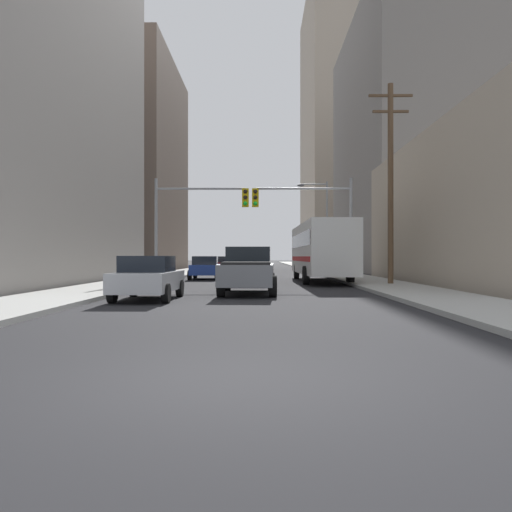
# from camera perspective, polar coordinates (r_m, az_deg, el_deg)

# --- Properties ---
(ground_plane) EXTENTS (400.00, 400.00, 0.00)m
(ground_plane) POSITION_cam_1_polar(r_m,az_deg,el_deg) (6.09, -4.07, -14.26)
(ground_plane) COLOR black
(sidewalk_left) EXTENTS (3.26, 160.00, 0.15)m
(sidewalk_left) POSITION_cam_1_polar(r_m,az_deg,el_deg) (56.35, -6.60, -1.52)
(sidewalk_left) COLOR #9E9E99
(sidewalk_left) RESTS_ON ground
(sidewalk_right) EXTENTS (3.26, 160.00, 0.15)m
(sidewalk_right) POSITION_cam_1_polar(r_m,az_deg,el_deg) (56.24, 6.93, -1.52)
(sidewalk_right) COLOR #9E9E99
(sidewalk_right) RESTS_ON ground
(city_bus) EXTENTS (2.75, 11.55, 3.40)m
(city_bus) POSITION_cam_1_polar(r_m,az_deg,el_deg) (30.26, 7.32, 0.75)
(city_bus) COLOR silver
(city_bus) RESTS_ON ground
(pickup_truck_grey) EXTENTS (2.20, 5.46, 1.90)m
(pickup_truck_grey) POSITION_cam_1_polar(r_m,az_deg,el_deg) (20.45, -0.88, -1.64)
(pickup_truck_grey) COLOR slate
(pickup_truck_grey) RESTS_ON ground
(sedan_silver) EXTENTS (1.95, 4.22, 1.52)m
(sedan_silver) POSITION_cam_1_polar(r_m,az_deg,el_deg) (17.84, -12.05, -2.39)
(sedan_silver) COLOR #B7BABF
(sedan_silver) RESTS_ON ground
(sedan_black) EXTENTS (1.95, 4.22, 1.52)m
(sedan_black) POSITION_cam_1_polar(r_m,az_deg,el_deg) (27.45, -0.32, -1.58)
(sedan_black) COLOR black
(sedan_black) RESTS_ON ground
(sedan_blue) EXTENTS (1.96, 4.26, 1.52)m
(sedan_blue) POSITION_cam_1_polar(r_m,az_deg,el_deg) (33.60, -5.72, -1.31)
(sedan_blue) COLOR navy
(sedan_blue) RESTS_ON ground
(sedan_maroon) EXTENTS (1.95, 4.20, 1.52)m
(sedan_maroon) POSITION_cam_1_polar(r_m,az_deg,el_deg) (49.98, -3.70, -0.90)
(sedan_maroon) COLOR maroon
(sedan_maroon) RESTS_ON ground
(sedan_beige) EXTENTS (1.95, 4.26, 1.52)m
(sedan_beige) POSITION_cam_1_polar(r_m,az_deg,el_deg) (60.74, 0.14, -0.76)
(sedan_beige) COLOR #C6B793
(sedan_beige) RESTS_ON ground
(traffic_signal_near_left) EXTENTS (5.43, 0.44, 6.00)m
(traffic_signal_near_left) POSITION_cam_1_polar(r_m,az_deg,el_deg) (29.29, -6.65, 5.07)
(traffic_signal_near_left) COLOR gray
(traffic_signal_near_left) RESTS_ON ground
(traffic_signal_near_right) EXTENTS (5.76, 0.44, 6.00)m
(traffic_signal_near_right) POSITION_cam_1_polar(r_m,az_deg,el_deg) (29.17, 5.76, 5.11)
(traffic_signal_near_right) COLOR gray
(traffic_signal_near_right) RESTS_ON ground
(utility_pole_right) EXTENTS (2.20, 0.28, 10.19)m
(utility_pole_right) POSITION_cam_1_polar(r_m,az_deg,el_deg) (26.50, 14.94, 8.34)
(utility_pole_right) COLOR brown
(utility_pole_right) RESTS_ON ground
(street_lamp_right) EXTENTS (2.46, 0.32, 7.50)m
(street_lamp_right) POSITION_cam_1_polar(r_m,az_deg,el_deg) (40.78, 7.47, 4.22)
(street_lamp_right) COLOR gray
(street_lamp_right) RESTS_ON ground
(building_left_mid_office) EXTENTS (23.26, 19.40, 22.59)m
(building_left_mid_office) POSITION_cam_1_polar(r_m,az_deg,el_deg) (59.66, -20.35, 9.38)
(building_left_mid_office) COLOR #66564C
(building_left_mid_office) RESTS_ON ground
(building_right_mid_block) EXTENTS (18.32, 25.76, 25.19)m
(building_right_mid_block) POSITION_cam_1_polar(r_m,az_deg,el_deg) (55.24, 20.31, 11.53)
(building_right_mid_block) COLOR gray
(building_right_mid_block) RESTS_ON ground
(building_right_far_highrise) EXTENTS (19.45, 29.38, 49.37)m
(building_right_far_highrise) POSITION_cam_1_polar(r_m,az_deg,el_deg) (97.01, 11.61, 13.76)
(building_right_far_highrise) COLOR #B7A893
(building_right_far_highrise) RESTS_ON ground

